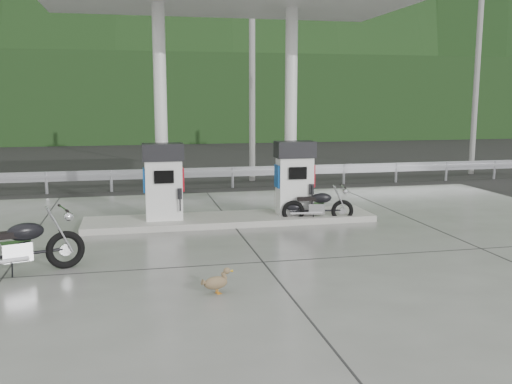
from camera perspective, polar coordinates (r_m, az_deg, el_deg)
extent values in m
plane|color=black|center=(11.53, -0.41, -5.75)|extent=(160.00, 160.00, 0.00)
cube|color=slate|center=(11.53, -0.41, -5.71)|extent=(18.00, 14.00, 0.02)
cube|color=#9B9990|center=(13.90, -2.52, -2.74)|extent=(7.00, 1.40, 0.15)
cylinder|color=white|center=(13.82, -9.50, 7.84)|extent=(0.30, 0.30, 5.00)
cylinder|color=white|center=(14.33, 3.51, 8.00)|extent=(0.30, 0.30, 5.00)
cube|color=black|center=(22.71, -6.37, 1.70)|extent=(60.00, 7.00, 0.01)
cylinder|color=gray|center=(20.86, -0.39, 12.09)|extent=(0.22, 0.22, 8.00)
cylinder|color=gray|center=(24.36, 21.23, 11.07)|extent=(0.22, 0.22, 8.00)
cube|color=black|center=(40.96, -9.16, 9.23)|extent=(80.00, 6.00, 6.00)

